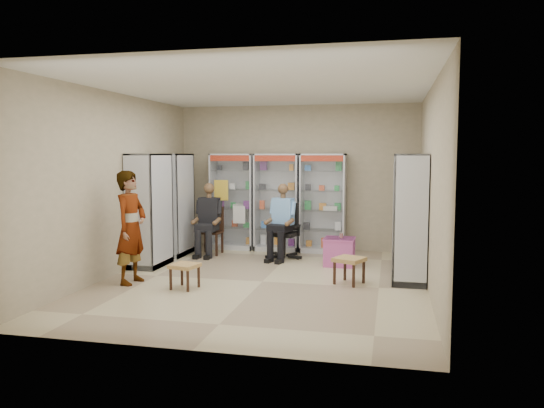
% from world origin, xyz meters
% --- Properties ---
extents(floor, '(6.00, 6.00, 0.00)m').
position_xyz_m(floor, '(0.00, 0.00, 0.00)').
color(floor, tan).
rests_on(floor, ground).
extents(room_shell, '(5.02, 6.02, 3.01)m').
position_xyz_m(room_shell, '(0.00, 0.00, 1.97)').
color(room_shell, tan).
rests_on(room_shell, ground).
extents(cabinet_back_left, '(0.90, 0.50, 2.00)m').
position_xyz_m(cabinet_back_left, '(-1.30, 2.73, 1.00)').
color(cabinet_back_left, silver).
rests_on(cabinet_back_left, floor).
extents(cabinet_back_mid, '(0.90, 0.50, 2.00)m').
position_xyz_m(cabinet_back_mid, '(-0.35, 2.73, 1.00)').
color(cabinet_back_mid, silver).
rests_on(cabinet_back_mid, floor).
extents(cabinet_back_right, '(0.90, 0.50, 2.00)m').
position_xyz_m(cabinet_back_right, '(0.60, 2.73, 1.00)').
color(cabinet_back_right, '#B1B4B8').
rests_on(cabinet_back_right, floor).
extents(cabinet_right_far, '(0.90, 0.50, 2.00)m').
position_xyz_m(cabinet_right_far, '(2.23, 1.60, 1.00)').
color(cabinet_right_far, '#A9ABB0').
rests_on(cabinet_right_far, floor).
extents(cabinet_right_near, '(0.90, 0.50, 2.00)m').
position_xyz_m(cabinet_right_near, '(2.23, 0.50, 1.00)').
color(cabinet_right_near, silver).
rests_on(cabinet_right_near, floor).
extents(cabinet_left_far, '(0.90, 0.50, 2.00)m').
position_xyz_m(cabinet_left_far, '(-2.23, 1.80, 1.00)').
color(cabinet_left_far, silver).
rests_on(cabinet_left_far, floor).
extents(cabinet_left_near, '(0.90, 0.50, 2.00)m').
position_xyz_m(cabinet_left_near, '(-2.23, 0.70, 1.00)').
color(cabinet_left_near, '#A9ABB0').
rests_on(cabinet_left_near, floor).
extents(wooden_chair, '(0.42, 0.42, 0.94)m').
position_xyz_m(wooden_chair, '(-1.55, 2.00, 0.47)').
color(wooden_chair, '#302113').
rests_on(wooden_chair, floor).
extents(seated_customer, '(0.44, 0.60, 1.34)m').
position_xyz_m(seated_customer, '(-1.55, 1.95, 0.67)').
color(seated_customer, black).
rests_on(seated_customer, floor).
extents(office_chair, '(0.69, 0.69, 1.06)m').
position_xyz_m(office_chair, '(-0.04, 1.90, 0.53)').
color(office_chair, black).
rests_on(office_chair, floor).
extents(seated_shopkeeper, '(0.56, 0.70, 1.35)m').
position_xyz_m(seated_shopkeeper, '(-0.04, 1.85, 0.67)').
color(seated_shopkeeper, '#74BCE6').
rests_on(seated_shopkeeper, floor).
extents(pink_trunk, '(0.53, 0.51, 0.50)m').
position_xyz_m(pink_trunk, '(1.06, 1.48, 0.25)').
color(pink_trunk, '#9D3E78').
rests_on(pink_trunk, floor).
extents(tea_glass, '(0.07, 0.07, 0.09)m').
position_xyz_m(tea_glass, '(1.09, 1.49, 0.54)').
color(tea_glass, '#581107').
rests_on(tea_glass, pink_trunk).
extents(woven_stool_a, '(0.54, 0.54, 0.41)m').
position_xyz_m(woven_stool_a, '(1.34, 0.16, 0.20)').
color(woven_stool_a, '#A78046').
rests_on(woven_stool_a, floor).
extents(woven_stool_b, '(0.44, 0.44, 0.37)m').
position_xyz_m(woven_stool_b, '(-1.03, -0.67, 0.19)').
color(woven_stool_b, olive).
rests_on(woven_stool_b, floor).
extents(standing_man, '(0.48, 0.67, 1.74)m').
position_xyz_m(standing_man, '(-1.95, -0.53, 0.87)').
color(standing_man, gray).
rests_on(standing_man, floor).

